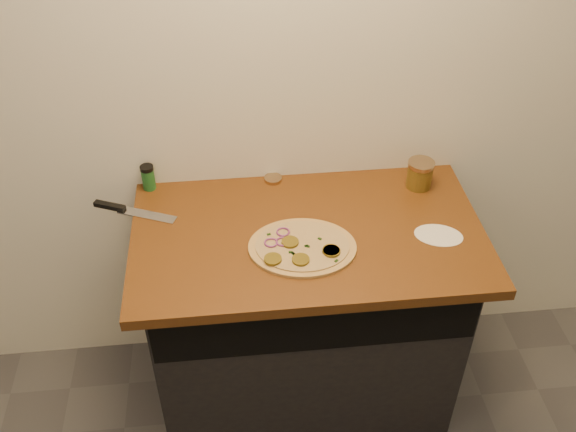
{
  "coord_description": "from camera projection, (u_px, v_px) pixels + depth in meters",
  "views": [
    {
      "loc": [
        -0.24,
        -0.22,
        2.32
      ],
      "look_at": [
        -0.07,
        1.44,
        0.95
      ],
      "focal_mm": 40.0,
      "sensor_mm": 36.0,
      "label": 1
    }
  ],
  "objects": [
    {
      "name": "cabinet",
      "position": [
        305.0,
        317.0,
        2.5
      ],
      "size": [
        1.1,
        0.6,
        0.86
      ],
      "primitive_type": "cube",
      "color": "black",
      "rests_on": "ground"
    },
    {
      "name": "flour_spill",
      "position": [
        439.0,
        235.0,
        2.16
      ],
      "size": [
        0.21,
        0.21,
        0.0
      ],
      "primitive_type": "cylinder",
      "rotation": [
        0.0,
        0.0,
        -0.3
      ],
      "color": "white",
      "rests_on": "countertop"
    },
    {
      "name": "chefs_knife",
      "position": [
        127.0,
        210.0,
        2.26
      ],
      "size": [
        0.3,
        0.15,
        0.02
      ],
      "color": "#B7BAC1",
      "rests_on": "countertop"
    },
    {
      "name": "countertop",
      "position": [
        308.0,
        235.0,
        2.19
      ],
      "size": [
        1.2,
        0.7,
        0.04
      ],
      "primitive_type": "cube",
      "color": "brown",
      "rests_on": "cabinet"
    },
    {
      "name": "mason_jar_lid",
      "position": [
        273.0,
        179.0,
        2.4
      ],
      "size": [
        0.07,
        0.07,
        0.01
      ],
      "primitive_type": "cylinder",
      "rotation": [
        0.0,
        0.0,
        -0.06
      ],
      "color": "tan",
      "rests_on": "countertop"
    },
    {
      "name": "pizza",
      "position": [
        302.0,
        247.0,
        2.1
      ],
      "size": [
        0.39,
        0.39,
        0.02
      ],
      "color": "tan",
      "rests_on": "countertop"
    },
    {
      "name": "spice_shaker",
      "position": [
        148.0,
        177.0,
        2.34
      ],
      "size": [
        0.05,
        0.05,
        0.1
      ],
      "color": "#1D5C25",
      "rests_on": "countertop"
    },
    {
      "name": "salsa_jar",
      "position": [
        420.0,
        174.0,
        2.35
      ],
      "size": [
        0.1,
        0.1,
        0.11
      ],
      "color": "maroon",
      "rests_on": "countertop"
    }
  ]
}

